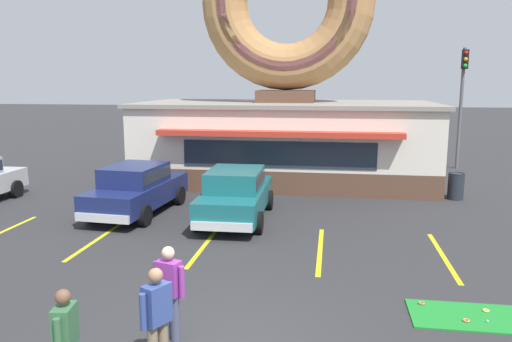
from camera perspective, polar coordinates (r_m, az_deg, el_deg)
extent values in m
cube|color=brown|center=(21.64, 3.37, 0.14)|extent=(12.00, 6.00, 0.90)
cube|color=silver|center=(21.42, 3.42, 4.36)|extent=(12.00, 6.00, 2.30)
cube|color=gray|center=(21.33, 3.45, 7.65)|extent=(12.30, 6.30, 0.16)
cube|color=red|center=(18.13, 2.45, 4.26)|extent=(9.00, 0.60, 0.20)
cube|color=#232D3D|center=(18.51, 2.53, 1.88)|extent=(7.20, 0.03, 1.00)
cube|color=brown|center=(21.32, 3.46, 8.53)|extent=(2.40, 1.80, 0.50)
torus|color=#B27F4C|center=(21.55, 3.58, 18.68)|extent=(7.10, 1.90, 7.10)
torus|color=#D8728C|center=(21.13, 3.46, 18.85)|extent=(6.25, 1.05, 6.24)
cube|color=#1E842D|center=(10.40, 27.16, -14.87)|extent=(3.55, 1.16, 0.03)
torus|color=#E5C666|center=(10.48, 24.79, -14.28)|extent=(0.13, 0.13, 0.04)
torus|color=#D17F47|center=(9.96, 22.90, -15.46)|extent=(0.13, 0.13, 0.04)
torus|color=#A5724C|center=(10.36, 18.39, -14.13)|extent=(0.13, 0.13, 0.04)
sphere|color=white|center=(10.07, 24.93, -15.29)|extent=(0.04, 0.04, 0.04)
cube|color=silver|center=(21.57, -26.49, -1.04)|extent=(1.67, 0.14, 0.24)
cylinder|color=black|center=(20.40, -25.75, -1.86)|extent=(0.24, 0.65, 0.64)
cube|color=navy|center=(16.62, -13.36, -2.47)|extent=(2.10, 4.53, 0.68)
cube|color=navy|center=(16.36, -13.68, -0.39)|extent=(1.72, 2.22, 0.60)
cube|color=#232D3D|center=(16.36, -13.69, -0.32)|extent=(1.74, 2.13, 0.36)
cube|color=silver|center=(18.64, -10.28, -1.74)|extent=(1.67, 0.23, 0.24)
cube|color=silver|center=(14.78, -17.18, -5.19)|extent=(1.67, 0.23, 0.24)
cylinder|color=black|center=(18.27, -13.88, -2.44)|extent=(0.27, 0.66, 0.64)
cylinder|color=black|center=(17.54, -8.75, -2.78)|extent=(0.27, 0.66, 0.64)
cylinder|color=black|center=(15.96, -18.33, -4.49)|extent=(0.27, 0.66, 0.64)
cylinder|color=black|center=(15.13, -12.62, -5.01)|extent=(0.27, 0.66, 0.64)
cube|color=#196066|center=(15.41, -2.30, -3.18)|extent=(1.84, 4.43, 0.68)
cube|color=#196066|center=(15.13, -2.41, -0.95)|extent=(1.60, 2.13, 0.60)
cube|color=#232D3D|center=(15.13, -2.41, -0.88)|extent=(1.62, 2.04, 0.36)
cube|color=silver|center=(17.61, -1.03, -2.28)|extent=(1.67, 0.13, 0.24)
cube|color=silver|center=(13.36, -3.96, -6.37)|extent=(1.67, 0.13, 0.24)
cylinder|color=black|center=(16.96, -4.42, -3.14)|extent=(0.23, 0.64, 0.64)
cylinder|color=black|center=(16.68, 1.51, -3.34)|extent=(0.23, 0.64, 0.64)
cylinder|color=black|center=(14.39, -6.71, -5.62)|extent=(0.23, 0.64, 0.64)
cylinder|color=black|center=(14.06, 0.29, -5.92)|extent=(0.23, 0.64, 0.64)
cube|color=#33478C|center=(7.52, -11.30, -14.66)|extent=(0.39, 0.45, 0.58)
cylinder|color=#33478C|center=(7.39, -12.79, -15.44)|extent=(0.10, 0.10, 0.54)
cylinder|color=#33478C|center=(7.68, -9.86, -14.29)|extent=(0.10, 0.10, 0.54)
sphere|color=#9E7051|center=(7.35, -11.42, -11.62)|extent=(0.21, 0.21, 0.21)
cylinder|color=#474C66|center=(8.63, -9.22, -16.29)|extent=(0.15, 0.15, 0.79)
cylinder|color=#474C66|center=(8.73, -10.34, -15.98)|extent=(0.15, 0.15, 0.79)
cube|color=#8C3393|center=(8.40, -9.93, -11.94)|extent=(0.43, 0.34, 0.58)
cylinder|color=#8C3393|center=(8.28, -8.49, -12.46)|extent=(0.10, 0.10, 0.53)
cylinder|color=#8C3393|center=(8.55, -11.31, -11.79)|extent=(0.10, 0.10, 0.53)
sphere|color=beige|center=(8.25, -10.02, -9.20)|extent=(0.21, 0.21, 0.21)
cube|color=#386B42|center=(7.36, -21.00, -16.19)|extent=(0.30, 0.41, 0.56)
cylinder|color=#386B42|center=(7.58, -20.30, -15.57)|extent=(0.10, 0.10, 0.51)
cylinder|color=#386B42|center=(7.17, -21.72, -17.24)|extent=(0.10, 0.10, 0.51)
sphere|color=brown|center=(7.19, -21.21, -13.26)|extent=(0.20, 0.20, 0.20)
cylinder|color=#232833|center=(19.47, 21.87, -1.65)|extent=(0.56, 0.56, 0.95)
torus|color=black|center=(19.38, 21.96, -0.27)|extent=(0.57, 0.57, 0.05)
cylinder|color=#595B60|center=(26.20, 22.33, 6.55)|extent=(0.16, 0.16, 5.80)
cube|color=black|center=(26.01, 22.78, 11.69)|extent=(0.28, 0.24, 0.90)
sphere|color=red|center=(25.91, 22.89, 12.35)|extent=(0.18, 0.18, 0.18)
sphere|color=orange|center=(25.90, 22.85, 11.69)|extent=(0.18, 0.18, 0.18)
sphere|color=green|center=(25.89, 22.80, 11.03)|extent=(0.18, 0.18, 0.18)
cube|color=yellow|center=(14.35, -17.58, -7.40)|extent=(0.12, 3.60, 0.01)
cube|color=yellow|center=(13.33, -5.81, -8.32)|extent=(0.12, 3.60, 0.01)
cube|color=yellow|center=(12.93, 7.33, -8.94)|extent=(0.12, 3.60, 0.01)
cube|color=yellow|center=(13.22, 20.61, -9.10)|extent=(0.12, 3.60, 0.01)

